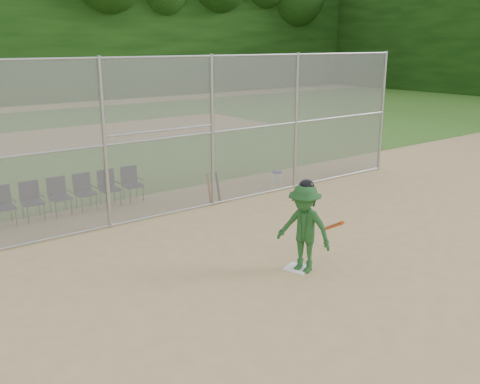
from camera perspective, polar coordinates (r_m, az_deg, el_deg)
ground at (r=10.39m, az=8.52°, el=-8.84°), size 100.00×100.00×0.00m
grass_strip at (r=25.80m, az=-21.52°, el=5.07°), size 100.00×100.00×0.00m
dirt_patch_far at (r=25.80m, az=-21.52°, el=5.07°), size 24.00×24.00×0.00m
backstop_fence at (r=13.58m, az=-6.47°, el=6.21°), size 16.09×0.09×4.00m
treeline at (r=27.40m, az=-23.97°, el=16.97°), size 81.00×60.00×11.00m
home_plate at (r=10.64m, az=6.14°, el=-8.08°), size 0.57×0.57×0.02m
batter_at_plate at (r=10.25m, az=6.86°, el=-3.80°), size 1.07×1.40×1.82m
water_cooler at (r=16.77m, az=3.98°, el=1.58°), size 0.31×0.31×0.40m
spare_bats at (r=14.66m, az=-2.85°, el=0.41°), size 0.36×0.25×0.85m
chair_3 at (r=14.02m, az=-23.89°, el=-1.43°), size 0.54×0.52×0.96m
chair_4 at (r=14.18m, az=-21.24°, el=-0.96°), size 0.54×0.52×0.96m
chair_5 at (r=14.37m, az=-18.65°, el=-0.50°), size 0.54×0.52×0.96m
chair_6 at (r=14.59m, az=-16.14°, el=-0.05°), size 0.54×0.52×0.96m
chair_7 at (r=14.84m, az=-13.70°, el=0.39°), size 0.54×0.52×0.96m
chair_8 at (r=15.11m, az=-11.35°, el=0.80°), size 0.54×0.52×0.96m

